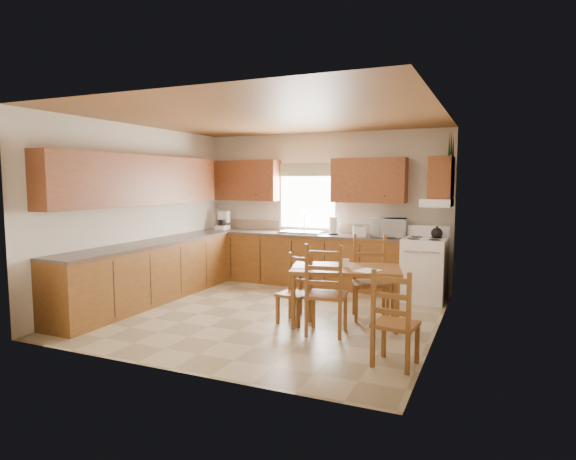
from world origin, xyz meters
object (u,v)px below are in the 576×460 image
at_px(chair_far_left, 294,289).
at_px(chair_near_left, 326,289).
at_px(dining_table, 345,296).
at_px(chair_far_right, 371,278).
at_px(stove, 424,270).
at_px(chair_near_right, 396,318).
at_px(microwave, 389,228).

bearing_deg(chair_far_left, chair_near_left, -14.44).
height_order(dining_table, chair_far_right, chair_far_right).
relative_size(stove, chair_far_left, 1.06).
distance_m(dining_table, chair_near_right, 1.47).
relative_size(dining_table, chair_far_left, 1.55).
height_order(chair_near_right, chair_far_left, chair_near_right).
height_order(stove, dining_table, stove).
xyz_separation_m(dining_table, chair_near_left, (-0.09, -0.49, 0.18)).
bearing_deg(chair_far_left, chair_near_right, -21.86).
bearing_deg(chair_far_left, stove, 64.06).
relative_size(chair_far_left, chair_far_right, 0.81).
bearing_deg(dining_table, chair_far_left, -172.86).
bearing_deg(chair_near_right, dining_table, -46.38).
bearing_deg(stove, microwave, 152.45).
xyz_separation_m(stove, microwave, (-0.63, 0.35, 0.60)).
bearing_deg(dining_table, microwave, 71.29).
height_order(stove, microwave, microwave).
bearing_deg(chair_far_right, microwave, 73.76).
bearing_deg(chair_near_left, microwave, -102.42).
bearing_deg(chair_near_right, chair_far_left, -24.89).
distance_m(microwave, chair_near_right, 3.32).
bearing_deg(chair_far_right, stove, 48.09).
relative_size(chair_near_right, chair_far_left, 1.10).
bearing_deg(chair_near_left, chair_near_right, 137.29).
xyz_separation_m(chair_near_left, chair_far_left, (-0.52, 0.24, -0.10)).
distance_m(stove, chair_near_left, 2.31).
bearing_deg(chair_near_right, microwave, -69.92).
xyz_separation_m(microwave, dining_table, (-0.13, -2.01, -0.71)).
relative_size(dining_table, chair_near_left, 1.25).
distance_m(chair_near_left, chair_far_right, 0.90).
bearing_deg(chair_far_right, chair_near_right, -87.68).
height_order(stove, chair_far_left, stove).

